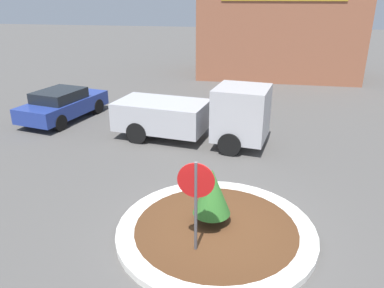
% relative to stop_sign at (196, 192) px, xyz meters
% --- Properties ---
extents(ground_plane, '(120.00, 120.00, 0.00)m').
position_rel_stop_sign_xyz_m(ground_plane, '(0.34, 0.89, -1.58)').
color(ground_plane, '#514F4C').
extents(traffic_island, '(4.77, 4.77, 0.17)m').
position_rel_stop_sign_xyz_m(traffic_island, '(0.34, 0.89, -1.50)').
color(traffic_island, silver).
rests_on(traffic_island, ground_plane).
extents(stop_sign, '(0.78, 0.07, 2.27)m').
position_rel_stop_sign_xyz_m(stop_sign, '(0.00, 0.00, 0.00)').
color(stop_sign, '#4C4C51').
rests_on(stop_sign, ground_plane).
extents(island_shrub, '(0.91, 0.91, 1.43)m').
position_rel_stop_sign_xyz_m(island_shrub, '(0.20, 1.09, -0.56)').
color(island_shrub, brown).
rests_on(island_shrub, traffic_island).
extents(utility_truck, '(6.12, 2.84, 2.29)m').
position_rel_stop_sign_xyz_m(utility_truck, '(-1.16, 6.82, -0.49)').
color(utility_truck, '#B2B2B7').
rests_on(utility_truck, ground_plane).
extents(storefront_building, '(10.46, 6.07, 6.25)m').
position_rel_stop_sign_xyz_m(storefront_building, '(2.05, 20.63, 1.55)').
color(storefront_building, '#93563D').
rests_on(storefront_building, ground_plane).
extents(parked_sedan_blue, '(2.69, 4.59, 1.41)m').
position_rel_stop_sign_xyz_m(parked_sedan_blue, '(-7.64, 8.37, -0.85)').
color(parked_sedan_blue, navy).
rests_on(parked_sedan_blue, ground_plane).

